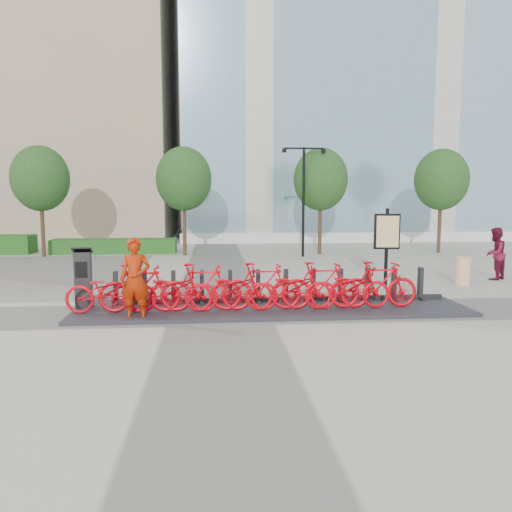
{
  "coord_description": "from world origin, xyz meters",
  "views": [
    {
      "loc": [
        -0.13,
        -11.76,
        2.81
      ],
      "look_at": [
        1.0,
        1.5,
        1.2
      ],
      "focal_mm": 35.0,
      "sensor_mm": 36.0,
      "label": 1
    }
  ],
  "objects": [
    {
      "name": "bike_3",
      "position": [
        -0.44,
        -0.05,
        0.66
      ],
      "size": [
        1.92,
        0.54,
        1.15
      ],
      "primitive_type": "imported",
      "rotation": [
        0.0,
        0.0,
        1.57
      ],
      "color": "red",
      "rests_on": "dock_pad"
    },
    {
      "name": "kiosk",
      "position": [
        -3.33,
        0.61,
        0.8
      ],
      "size": [
        0.49,
        0.42,
        1.5
      ],
      "rotation": [
        0.0,
        0.0,
        0.09
      ],
      "color": "black",
      "rests_on": "dock_pad"
    },
    {
      "name": "pedestrian",
      "position": [
        9.28,
        4.11,
        0.88
      ],
      "size": [
        1.08,
        1.04,
        1.76
      ],
      "primitive_type": "imported",
      "rotation": [
        0.0,
        0.0,
        3.75
      ],
      "color": "maroon",
      "rests_on": "ground"
    },
    {
      "name": "worker_red",
      "position": [
        -1.9,
        -0.52,
        0.94
      ],
      "size": [
        0.73,
        0.52,
        1.89
      ],
      "primitive_type": "imported",
      "rotation": [
        0.0,
        0.0,
        -0.1
      ],
      "color": "#A32105",
      "rests_on": "ground"
    },
    {
      "name": "bike_8",
      "position": [
        3.16,
        -0.05,
        0.6
      ],
      "size": [
        1.98,
        0.69,
        1.04
      ],
      "primitive_type": "imported",
      "rotation": [
        0.0,
        0.0,
        1.57
      ],
      "color": "red",
      "rests_on": "dock_pad"
    },
    {
      "name": "streetlamp",
      "position": [
        4.0,
        11.0,
        3.13
      ],
      "size": [
        2.0,
        0.2,
        5.0
      ],
      "color": "black",
      "rests_on": "ground"
    },
    {
      "name": "bike_0",
      "position": [
        -2.6,
        -0.05,
        0.6
      ],
      "size": [
        1.98,
        0.69,
        1.04
      ],
      "primitive_type": "imported",
      "rotation": [
        0.0,
        0.0,
        1.57
      ],
      "color": "red",
      "rests_on": "dock_pad"
    },
    {
      "name": "bike_5",
      "position": [
        1.0,
        -0.05,
        0.66
      ],
      "size": [
        1.92,
        0.54,
        1.15
      ],
      "primitive_type": "imported",
      "rotation": [
        0.0,
        0.0,
        1.57
      ],
      "color": "red",
      "rests_on": "dock_pad"
    },
    {
      "name": "construction_barrel",
      "position": [
        7.71,
        3.22,
        0.45
      ],
      "size": [
        0.61,
        0.61,
        0.89
      ],
      "primitive_type": "cylinder",
      "rotation": [
        0.0,
        0.0,
        -0.39
      ],
      "color": "orange",
      "rests_on": "ground"
    },
    {
      "name": "map_sign",
      "position": [
        5.24,
        3.28,
        1.6
      ],
      "size": [
        0.8,
        0.21,
        2.43
      ],
      "rotation": [
        0.0,
        0.0,
        -0.11
      ],
      "color": "black",
      "rests_on": "ground"
    },
    {
      "name": "tree_2",
      "position": [
        5.0,
        12.0,
        3.59
      ],
      "size": [
        2.6,
        2.6,
        5.1
      ],
      "color": "brown",
      "rests_on": "ground"
    },
    {
      "name": "tree_3",
      "position": [
        11.0,
        12.0,
        3.59
      ],
      "size": [
        2.6,
        2.6,
        5.1
      ],
      "color": "brown",
      "rests_on": "ground"
    },
    {
      "name": "bike_2",
      "position": [
        -1.16,
        -0.05,
        0.6
      ],
      "size": [
        1.98,
        0.69,
        1.04
      ],
      "primitive_type": "imported",
      "rotation": [
        0.0,
        0.0,
        1.57
      ],
      "color": "red",
      "rests_on": "dock_pad"
    },
    {
      "name": "tree_0",
      "position": [
        -8.0,
        12.0,
        3.59
      ],
      "size": [
        2.6,
        2.6,
        5.1
      ],
      "color": "brown",
      "rests_on": "ground"
    },
    {
      "name": "bike_1",
      "position": [
        -1.88,
        -0.05,
        0.66
      ],
      "size": [
        1.92,
        0.54,
        1.15
      ],
      "primitive_type": "imported",
      "rotation": [
        0.0,
        0.0,
        1.57
      ],
      "color": "red",
      "rests_on": "dock_pad"
    },
    {
      "name": "bike_9",
      "position": [
        3.88,
        -0.05,
        0.66
      ],
      "size": [
        1.92,
        0.54,
        1.15
      ],
      "primitive_type": "imported",
      "rotation": [
        0.0,
        0.0,
        1.57
      ],
      "color": "red",
      "rests_on": "dock_pad"
    },
    {
      "name": "dock_rail_posts",
      "position": [
        1.36,
        0.77,
        0.51
      ],
      "size": [
        8.02,
        0.5,
        0.85
      ],
      "primitive_type": null,
      "color": "black",
      "rests_on": "dock_pad"
    },
    {
      "name": "bike_7",
      "position": [
        2.44,
        -0.05,
        0.66
      ],
      "size": [
        1.92,
        0.54,
        1.15
      ],
      "primitive_type": "imported",
      "rotation": [
        0.0,
        0.0,
        1.57
      ],
      "color": "red",
      "rests_on": "dock_pad"
    },
    {
      "name": "tree_1",
      "position": [
        -1.5,
        12.0,
        3.59
      ],
      "size": [
        2.6,
        2.6,
        5.1
      ],
      "color": "brown",
      "rests_on": "ground"
    },
    {
      "name": "ground",
      "position": [
        0.0,
        0.0,
        0.0
      ],
      "size": [
        120.0,
        120.0,
        0.0
      ],
      "primitive_type": "plane",
      "color": "#9F9D8F"
    },
    {
      "name": "bike_4",
      "position": [
        0.28,
        -0.05,
        0.6
      ],
      "size": [
        1.98,
        0.69,
        1.04
      ],
      "primitive_type": "imported",
      "rotation": [
        0.0,
        0.0,
        1.57
      ],
      "color": "red",
      "rests_on": "dock_pad"
    },
    {
      "name": "glass_building",
      "position": [
        14.0,
        26.0,
        12.0
      ],
      "size": [
        32.0,
        16.0,
        24.0
      ],
      "primitive_type": "cube",
      "color": "slate",
      "rests_on": "ground"
    },
    {
      "name": "bike_6",
      "position": [
        1.72,
        -0.05,
        0.6
      ],
      "size": [
        1.98,
        0.69,
        1.04
      ],
      "primitive_type": "imported",
      "rotation": [
        0.0,
        0.0,
        1.57
      ],
      "color": "red",
      "rests_on": "dock_pad"
    },
    {
      "name": "dock_pad",
      "position": [
        1.3,
        0.3,
        0.04
      ],
      "size": [
        9.6,
        2.4,
        0.08
      ],
      "primitive_type": "cube",
      "color": "#2A2B31",
      "rests_on": "ground"
    },
    {
      "name": "hedge_b",
      "position": [
        -5.0,
        13.2,
        0.35
      ],
      "size": [
        6.0,
        1.2,
        0.7
      ],
      "primitive_type": "cube",
      "color": "#1B471C",
      "rests_on": "ground"
    }
  ]
}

